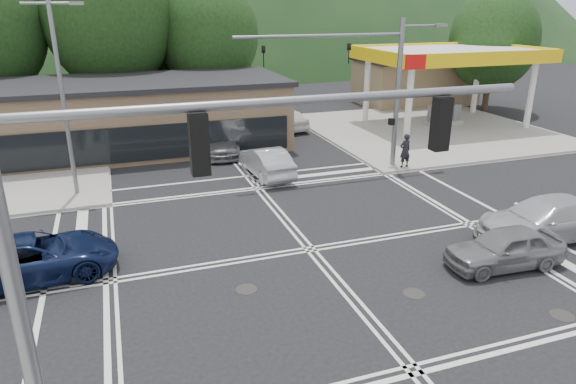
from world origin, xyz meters
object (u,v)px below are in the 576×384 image
object	(u,v)px
car_blue_west	(31,258)
car_northbound	(219,141)
car_queue_b	(286,119)
car_grey_center	(505,248)
car_queue_a	(266,162)
pedestrian	(405,151)
car_silver_east	(546,219)

from	to	relation	value
car_blue_west	car_northbound	world-z (taller)	car_northbound
car_queue_b	car_grey_center	bearing A→B (deg)	83.27
car_queue_a	pedestrian	bearing A→B (deg)	165.08
car_blue_west	car_grey_center	size ratio (longest dim) A/B	1.32
car_grey_center	car_queue_b	world-z (taller)	car_queue_b
car_queue_b	car_silver_east	bearing A→B (deg)	91.79
car_queue_a	car_queue_b	bearing A→B (deg)	-118.16
car_silver_east	car_northbound	bearing A→B (deg)	-146.39
car_silver_east	car_queue_a	size ratio (longest dim) A/B	1.19
car_queue_a	car_northbound	xyz separation A→B (m)	(-1.50, 5.18, 0.01)
pedestrian	car_blue_west	bearing A→B (deg)	13.11
pedestrian	car_northbound	bearing A→B (deg)	-43.14
car_blue_west	car_northbound	bearing A→B (deg)	-41.64
car_silver_east	car_queue_b	xyz separation A→B (m)	(-3.54, 20.91, -0.03)
pedestrian	car_queue_b	bearing A→B (deg)	-81.76
car_queue_a	car_queue_b	distance (m)	10.84
car_silver_east	car_northbound	xyz separation A→B (m)	(-9.54, 16.22, -0.03)
car_grey_center	car_northbound	distance (m)	18.74
car_queue_b	pedestrian	size ratio (longest dim) A/B	2.41
car_queue_a	car_northbound	distance (m)	5.39
car_queue_a	car_queue_b	world-z (taller)	car_queue_b
car_blue_west	car_queue_b	world-z (taller)	car_queue_b
car_blue_west	car_queue_b	bearing A→B (deg)	-47.25
car_blue_west	car_queue_a	bearing A→B (deg)	-60.00
car_grey_center	car_blue_west	bearing A→B (deg)	-102.16
car_grey_center	car_northbound	xyz separation A→B (m)	(-6.42, 17.60, 0.06)
car_grey_center	car_queue_a	distance (m)	13.37
car_grey_center	car_queue_a	bearing A→B (deg)	-154.55
car_blue_west	pedestrian	distance (m)	19.21
car_blue_west	pedestrian	size ratio (longest dim) A/B	2.93
car_grey_center	car_queue_a	size ratio (longest dim) A/B	0.90
car_queue_a	car_grey_center	bearing A→B (deg)	107.96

